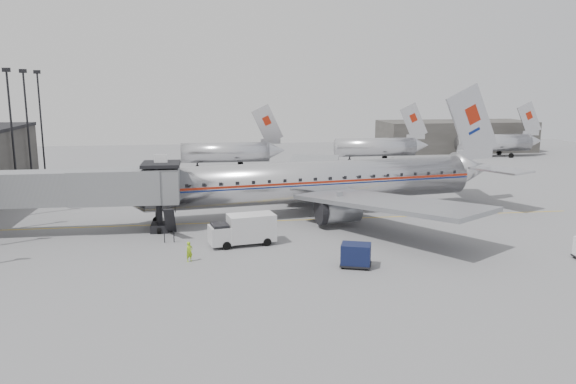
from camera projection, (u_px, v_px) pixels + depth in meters
The scene contains 11 objects.
ground at pixel (264, 238), 49.81m from camera, with size 160.00×160.00×0.00m, color slate.
hangar at pixel (455, 136), 113.77m from camera, with size 30.00×12.00×6.00m, color #353330.
apron_line at pixel (288, 220), 56.06m from camera, with size 0.15×60.00×0.01m, color gold.
jet_bridge at pixel (74, 189), 50.28m from camera, with size 21.00×6.20×7.10m.
distant_aircraft_near at pixel (227, 152), 89.87m from camera, with size 16.39×3.20×10.26m.
distant_aircraft_mid at pixel (376, 146), 97.35m from camera, with size 16.39×3.20×10.26m.
distant_aircraft_far at pixel (494, 142), 104.55m from camera, with size 16.39×3.20×10.26m.
airliner at pixel (321, 181), 58.52m from camera, with size 42.74×39.31×13.58m.
service_van at pixel (243, 229), 47.33m from camera, with size 5.82×3.10×2.60m.
baggage_cart_navy at pixel (356, 255), 41.67m from camera, with size 2.70×2.37×1.77m.
ramp_worker at pixel (189, 252), 42.96m from camera, with size 0.57×0.37×1.56m, color #8EBF16.
Camera 1 is at (-4.63, -47.96, 13.45)m, focal length 35.00 mm.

